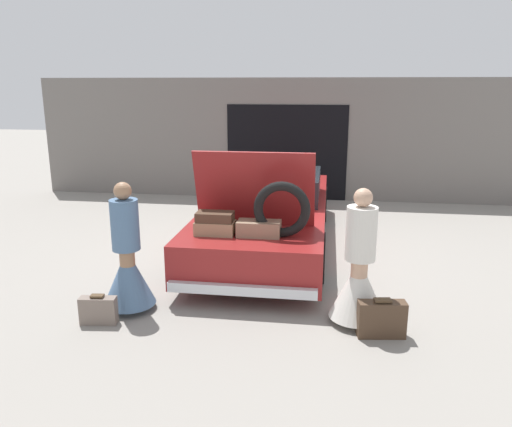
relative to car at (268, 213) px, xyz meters
name	(u,v)px	position (x,y,z in m)	size (l,w,h in m)	color
ground_plane	(268,244)	(0.00, 0.00, -0.56)	(40.00, 40.00, 0.00)	gray
garage_wall_back	(287,140)	(0.00, 3.64, 0.83)	(12.00, 0.14, 2.80)	slate
car	(268,213)	(0.00, 0.00, 0.00)	(1.94, 5.28, 1.81)	maroon
person_left	(128,266)	(-1.35, -2.74, 0.00)	(0.62, 0.62, 1.57)	#997051
person_right	(359,277)	(1.35, -2.71, 0.00)	(0.65, 0.65, 1.57)	tan
suitcase_beside_left_person	(98,310)	(-1.56, -3.16, -0.40)	(0.43, 0.18, 0.35)	#75665B
suitcase_beside_right_person	(381,319)	(1.59, -3.00, -0.36)	(0.53, 0.24, 0.43)	#473323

